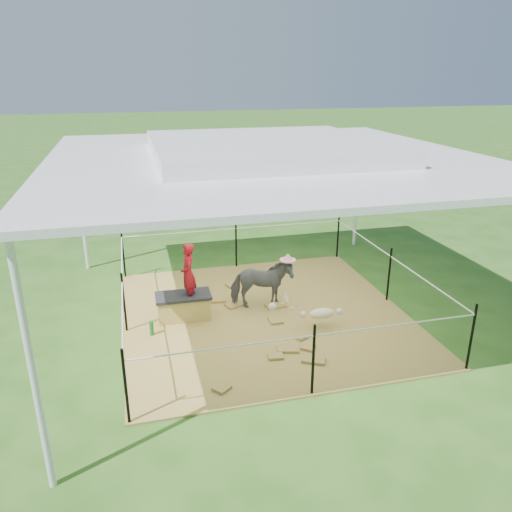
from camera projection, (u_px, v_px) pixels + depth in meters
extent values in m
plane|color=#2D5919|center=(265.00, 315.00, 8.37)|extent=(90.00, 90.00, 0.00)
cube|color=brown|center=(265.00, 315.00, 8.36)|extent=(4.60, 4.60, 0.03)
cylinder|color=silver|center=(81.00, 207.00, 9.94)|extent=(0.07, 0.07, 2.60)
cylinder|color=silver|center=(358.00, 190.00, 11.33)|extent=(0.07, 0.07, 2.60)
cylinder|color=silver|center=(33.00, 373.00, 4.49)|extent=(0.07, 0.07, 2.60)
cube|color=white|center=(266.00, 157.00, 7.44)|extent=(6.30, 6.30, 0.08)
cube|color=white|center=(266.00, 147.00, 7.39)|extent=(3.30, 3.30, 0.22)
cylinder|color=black|center=(123.00, 254.00, 9.71)|extent=(0.04, 0.04, 1.00)
cylinder|color=black|center=(236.00, 245.00, 10.23)|extent=(0.04, 0.04, 1.00)
cylinder|color=black|center=(338.00, 236.00, 10.76)|extent=(0.04, 0.04, 1.00)
cylinder|color=black|center=(124.00, 303.00, 7.67)|extent=(0.04, 0.04, 1.00)
cylinder|color=black|center=(389.00, 275.00, 8.72)|extent=(0.04, 0.04, 1.00)
cylinder|color=black|center=(126.00, 388.00, 5.63)|extent=(0.04, 0.04, 1.00)
cylinder|color=black|center=(313.00, 361.00, 6.15)|extent=(0.04, 0.04, 1.00)
cylinder|color=black|center=(471.00, 338.00, 6.67)|extent=(0.04, 0.04, 1.00)
cylinder|color=white|center=(236.00, 229.00, 10.11)|extent=(4.50, 0.02, 0.02)
cylinder|color=white|center=(314.00, 336.00, 6.03)|extent=(4.50, 0.02, 0.02)
cylinder|color=white|center=(391.00, 256.00, 8.59)|extent=(0.02, 4.50, 0.02)
cylinder|color=white|center=(122.00, 282.00, 7.55)|extent=(0.02, 4.50, 0.02)
cube|color=#AB863E|center=(184.00, 307.00, 8.17)|extent=(0.84, 0.43, 0.37)
cube|color=black|center=(183.00, 296.00, 8.09)|extent=(0.90, 0.48, 0.05)
imported|color=#A4101C|center=(188.00, 268.00, 7.95)|extent=(0.25, 0.37, 1.01)
cylinder|color=#176927|center=(152.00, 328.00, 7.66)|extent=(0.07, 0.07, 0.23)
imported|color=#454549|center=(261.00, 284.00, 8.44)|extent=(1.09, 0.60, 0.87)
cylinder|color=pink|center=(262.00, 256.00, 8.26)|extent=(0.27, 0.27, 0.13)
cylinder|color=#164EAC|center=(332.00, 190.00, 15.02)|extent=(0.82, 0.82, 0.98)
cube|color=#52361C|center=(231.00, 182.00, 16.45)|extent=(1.92, 1.41, 0.78)
cube|color=brown|center=(340.00, 177.00, 17.46)|extent=(2.08, 1.78, 0.74)
imported|color=teal|center=(269.00, 186.00, 15.20)|extent=(0.54, 0.43, 1.09)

